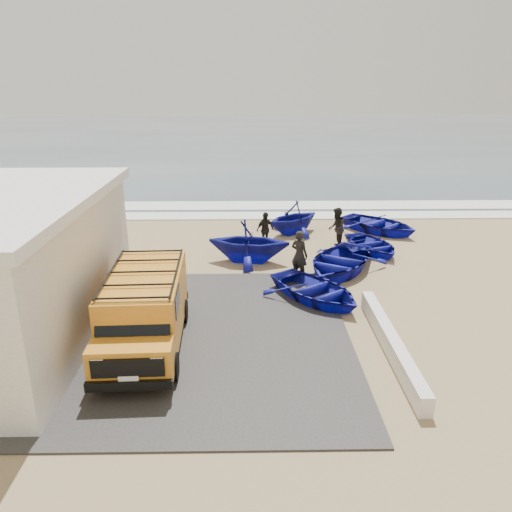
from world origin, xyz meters
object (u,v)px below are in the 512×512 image
object	(u,v)px
boat_far_right	(379,224)
fisherman_back	(265,230)
van	(145,308)
boat_near_right	(339,261)
fisherman_middle	(336,228)
boat_far_left	(293,217)
boat_mid_left	(249,241)
boat_mid_right	(372,245)
parapet	(391,343)
fisherman_front	(299,255)
boat_near_left	(316,290)

from	to	relation	value
boat_far_right	fisherman_back	bearing A→B (deg)	157.62
van	boat_near_right	size ratio (longest dim) A/B	1.21
boat_far_right	fisherman_middle	size ratio (longest dim) A/B	2.15
boat_far_right	boat_far_left	bearing A→B (deg)	138.09
boat_near_right	boat_mid_left	world-z (taller)	boat_mid_left
boat_near_right	boat_mid_right	size ratio (longest dim) A/B	1.33
parapet	fisherman_front	bearing A→B (deg)	110.08
boat_near_right	fisherman_back	distance (m)	4.36
fisherman_middle	fisherman_back	distance (m)	3.24
boat_far_right	boat_near_right	bearing A→B (deg)	-161.63
fisherman_front	fisherman_middle	xyz separation A→B (m)	(2.05, 3.67, -0.02)
fisherman_back	boat_mid_right	bearing A→B (deg)	-47.76
van	boat_far_left	size ratio (longest dim) A/B	1.70
parapet	boat_far_left	distance (m)	11.81
parapet	van	xyz separation A→B (m)	(-6.94, 0.46, 0.92)
boat_mid_left	parapet	bearing A→B (deg)	-142.57
boat_far_right	boat_mid_left	bearing A→B (deg)	169.49
boat_near_left	fisherman_front	size ratio (longest dim) A/B	1.98
parapet	boat_near_left	distance (m)	3.90
boat_far_left	boat_far_right	xyz separation A→B (m)	(4.35, 0.10, -0.40)
parapet	fisherman_middle	xyz separation A→B (m)	(-0.00, 9.27, 0.67)
boat_mid_left	fisherman_back	size ratio (longest dim) A/B	2.09
fisherman_back	fisherman_front	bearing A→B (deg)	-110.59
fisherman_back	van	bearing A→B (deg)	-149.45
boat_near_right	fisherman_back	world-z (taller)	fisherman_back
van	boat_far_left	distance (m)	12.37
parapet	boat_far_right	world-z (taller)	boat_far_right
parapet	boat_mid_right	size ratio (longest dim) A/B	1.83
fisherman_front	fisherman_back	world-z (taller)	fisherman_front
boat_mid_right	boat_far_left	bearing A→B (deg)	116.83
boat_mid_right	boat_far_right	size ratio (longest dim) A/B	0.81
parapet	boat_far_left	xyz separation A→B (m)	(-1.74, 11.67, 0.54)
van	boat_near_right	bearing A→B (deg)	39.09
fisherman_middle	fisherman_back	xyz separation A→B (m)	(-3.23, 0.28, -0.13)
parapet	boat_far_right	distance (m)	12.06
van	parapet	bearing A→B (deg)	-6.19
boat_near_left	boat_far_right	size ratio (longest dim) A/B	0.94
boat_near_right	boat_mid_right	world-z (taller)	boat_near_right
boat_far_left	fisherman_front	distance (m)	6.08
boat_near_right	boat_far_right	world-z (taller)	boat_near_right
boat_mid_left	fisherman_back	distance (m)	2.14
fisherman_back	boat_mid_left	bearing A→B (deg)	-147.70
boat_far_right	fisherman_front	size ratio (longest dim) A/B	2.10
fisherman_middle	boat_mid_left	bearing A→B (deg)	-51.90
boat_mid_left	fisherman_front	size ratio (longest dim) A/B	1.78
boat_mid_left	boat_near_right	bearing A→B (deg)	-99.61
boat_mid_right	boat_far_left	world-z (taller)	boat_far_left
boat_near_right	boat_mid_left	xyz separation A→B (m)	(-3.61, 1.26, 0.45)
parapet	van	world-z (taller)	van
boat_near_left	boat_far_right	xyz separation A→B (m)	(4.28, 8.25, 0.02)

